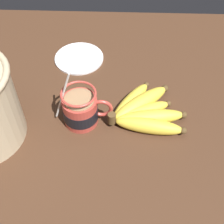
# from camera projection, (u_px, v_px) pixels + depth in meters

# --- Properties ---
(table) EXTENTS (0.99, 0.99, 0.03)m
(table) POSITION_uv_depth(u_px,v_px,m) (106.00, 124.00, 0.80)
(table) COLOR #422819
(table) RESTS_ON ground
(coffee_mug) EXTENTS (0.14, 0.09, 0.16)m
(coffee_mug) POSITION_uv_depth(u_px,v_px,m) (81.00, 110.00, 0.76)
(coffee_mug) COLOR #B23D33
(coffee_mug) RESTS_ON table
(banana_bunch) EXTENTS (0.20, 0.18, 0.04)m
(banana_bunch) POSITION_uv_depth(u_px,v_px,m) (144.00, 112.00, 0.78)
(banana_bunch) COLOR #4C381E
(banana_bunch) RESTS_ON table
(small_plate) EXTENTS (0.15, 0.15, 0.01)m
(small_plate) POSITION_uv_depth(u_px,v_px,m) (79.00, 58.00, 0.94)
(small_plate) COLOR white
(small_plate) RESTS_ON table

